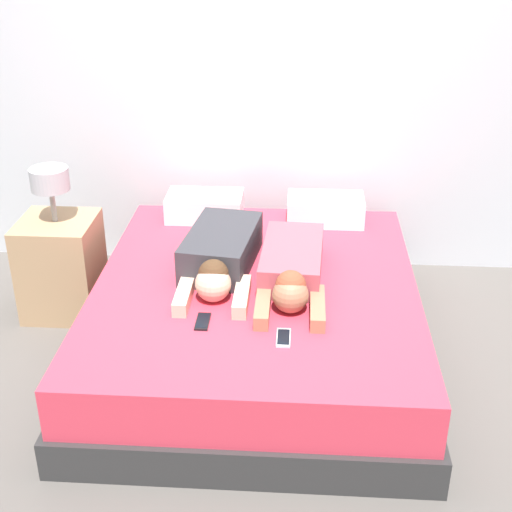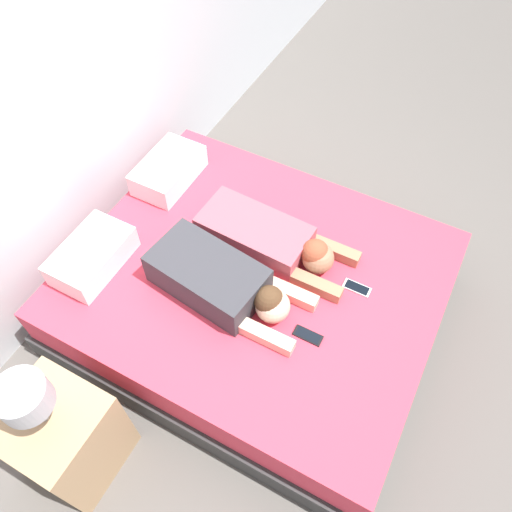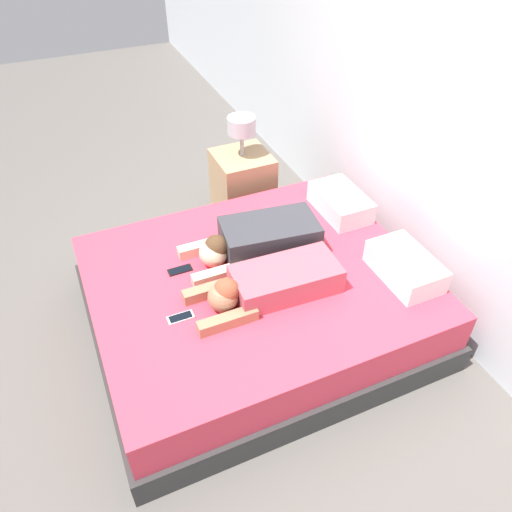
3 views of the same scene
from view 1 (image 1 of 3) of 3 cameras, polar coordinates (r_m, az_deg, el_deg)
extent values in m
plane|color=#5B5651|center=(3.95, 0.00, -7.82)|extent=(12.00, 12.00, 0.00)
cube|color=silver|center=(4.53, 1.02, 14.67)|extent=(12.00, 0.06, 2.60)
cube|color=#2D2D2D|center=(3.90, 0.00, -6.64)|extent=(1.73, 2.04, 0.19)
cube|color=#DB384C|center=(3.78, 0.00, -3.78)|extent=(1.67, 1.98, 0.26)
cube|color=white|center=(4.46, -4.12, 4.00)|extent=(0.47, 0.28, 0.15)
cube|color=white|center=(4.42, 5.57, 3.75)|extent=(0.47, 0.28, 0.15)
cube|color=#333338|center=(3.85, -2.77, 0.65)|extent=(0.41, 0.65, 0.20)
sphere|color=beige|center=(3.52, -3.45, -2.24)|extent=(0.18, 0.18, 0.18)
sphere|color=#4C331E|center=(3.52, -3.43, -1.49)|extent=(0.15, 0.15, 0.15)
cube|color=beige|center=(3.55, -5.76, -3.09)|extent=(0.07, 0.33, 0.07)
cube|color=beige|center=(3.51, -1.15, -3.26)|extent=(0.07, 0.33, 0.07)
cube|color=#B24C59|center=(3.77, 2.91, -0.30)|extent=(0.34, 0.64, 0.16)
sphere|color=#A37051|center=(3.42, 2.77, -3.14)|extent=(0.18, 0.18, 0.18)
sphere|color=#99472D|center=(3.42, 2.79, -2.38)|extent=(0.15, 0.15, 0.15)
cube|color=#A37051|center=(3.43, 0.55, -4.04)|extent=(0.07, 0.34, 0.07)
cube|color=#A37051|center=(3.43, 4.94, -4.17)|extent=(0.07, 0.34, 0.07)
cube|color=black|center=(3.38, -4.28, -5.25)|extent=(0.06, 0.15, 0.01)
cube|color=black|center=(3.38, -4.28, -5.17)|extent=(0.05, 0.13, 0.00)
cube|color=silver|center=(3.25, 2.21, -6.56)|extent=(0.06, 0.15, 0.01)
cube|color=black|center=(3.25, 2.21, -6.48)|extent=(0.05, 0.13, 0.00)
cube|color=tan|center=(4.37, -15.29, -0.80)|extent=(0.43, 0.43, 0.59)
cylinder|color=#999999|center=(4.21, -15.92, 3.91)|extent=(0.03, 0.03, 0.19)
cylinder|color=#B2B2B7|center=(4.16, -16.19, 5.93)|extent=(0.22, 0.22, 0.13)
camera|label=2|loc=(3.03, -33.66, 32.48)|focal=35.00mm
camera|label=3|loc=(3.00, 47.30, 24.62)|focal=35.00mm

